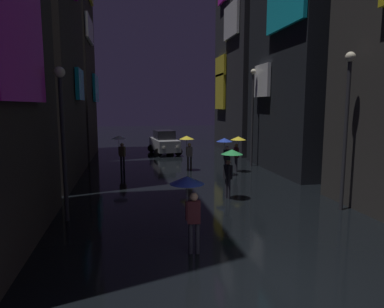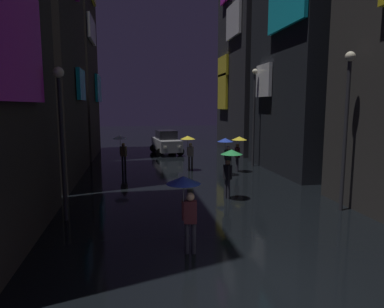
{
  "view_description": "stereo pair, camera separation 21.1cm",
  "coord_description": "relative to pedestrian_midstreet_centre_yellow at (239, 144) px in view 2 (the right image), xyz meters",
  "views": [
    {
      "loc": [
        -2.89,
        -6.26,
        3.92
      ],
      "look_at": [
        0.0,
        9.0,
        1.71
      ],
      "focal_mm": 32.0,
      "sensor_mm": 36.0,
      "label": 1
    },
    {
      "loc": [
        -2.69,
        -6.3,
        3.92
      ],
      "look_at": [
        0.0,
        9.0,
        1.71
      ],
      "focal_mm": 32.0,
      "sensor_mm": 36.0,
      "label": 2
    }
  ],
  "objects": [
    {
      "name": "pedestrian_foreground_left_blue",
      "position": [
        -4.83,
        -10.67,
        0.0
      ],
      "size": [
        0.9,
        0.9,
        2.12
      ],
      "color": "#2D2D38",
      "rests_on": "ground"
    },
    {
      "name": "car_distant",
      "position": [
        -3.43,
        8.45,
        -0.74
      ],
      "size": [
        2.59,
        4.3,
        1.92
      ],
      "color": "#99999E",
      "rests_on": "ground"
    },
    {
      "name": "building_left_far",
      "position": [
        -10.96,
        8.66,
        8.79
      ],
      "size": [
        4.25,
        7.13,
        20.91
      ],
      "color": "#2D2826",
      "rests_on": "ground"
    },
    {
      "name": "pedestrian_foreground_right_blue",
      "position": [
        -0.99,
        -0.82,
        0.0
      ],
      "size": [
        0.9,
        0.9,
        2.12
      ],
      "color": "black",
      "rests_on": "ground"
    },
    {
      "name": "building_right_far",
      "position": [
        4.0,
        9.19,
        7.28
      ],
      "size": [
        4.25,
        8.17,
        17.9
      ],
      "color": "#232328",
      "rests_on": "ground"
    },
    {
      "name": "pedestrian_far_right_green",
      "position": [
        -2.17,
        -5.68,
        0.0
      ],
      "size": [
        0.9,
        0.9,
        2.12
      ],
      "color": "#2D2D38",
      "rests_on": "ground"
    },
    {
      "name": "pedestrian_midstreet_centre_yellow",
      "position": [
        0.0,
        0.0,
        0.0
      ],
      "size": [
        0.9,
        0.9,
        2.12
      ],
      "color": "#2D2D38",
      "rests_on": "ground"
    },
    {
      "name": "streetlamp_left_near",
      "position": [
        -8.48,
        -7.26,
        1.59
      ],
      "size": [
        0.36,
        0.36,
        5.17
      ],
      "color": "#2D2D33",
      "rests_on": "ground"
    },
    {
      "name": "streetlamp_right_near",
      "position": [
        1.52,
        -7.89,
        1.95
      ],
      "size": [
        0.36,
        0.36,
        5.82
      ],
      "color": "#2D2D33",
      "rests_on": "ground"
    },
    {
      "name": "pedestrian_midstreet_left_clear",
      "position": [
        -6.83,
        1.83,
        0.0
      ],
      "size": [
        0.9,
        0.9,
        2.12
      ],
      "color": "black",
      "rests_on": "ground"
    },
    {
      "name": "ground_plane",
      "position": [
        -3.48,
        -12.9,
        -1.67
      ],
      "size": [
        120.0,
        120.0,
        0.0
      ],
      "primitive_type": "plane",
      "color": "black"
    },
    {
      "name": "pedestrian_near_crossing_yellow",
      "position": [
        -2.83,
        0.94,
        0.0
      ],
      "size": [
        0.9,
        0.9,
        2.12
      ],
      "color": "#38332D",
      "rests_on": "ground"
    },
    {
      "name": "building_right_mid",
      "position": [
        4.01,
        0.03,
        7.07
      ],
      "size": [
        4.25,
        7.89,
        17.46
      ],
      "color": "black",
      "rests_on": "ground"
    },
    {
      "name": "streetlamp_right_far",
      "position": [
        1.52,
        1.71,
        2.15
      ],
      "size": [
        0.36,
        0.36,
        6.2
      ],
      "color": "#2D2D33",
      "rests_on": "ground"
    }
  ]
}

